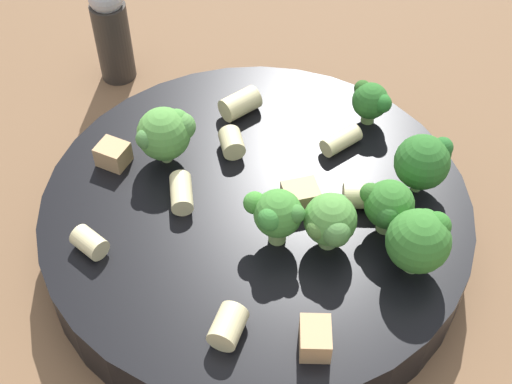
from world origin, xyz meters
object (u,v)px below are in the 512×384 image
object	(u,v)px
broccoli_floret_1	(372,101)
pepper_shaker	(111,30)
chicken_chunk_0	(301,200)
rigatoni_6	(341,140)
rigatoni_5	(362,196)
rigatoni_0	(232,143)
broccoli_floret_0	(420,239)
broccoli_floret_3	(330,221)
chicken_chunk_1	(113,154)
pasta_bowl	(256,218)
rigatoni_3	(90,243)
broccoli_floret_5	(166,132)
rigatoni_2	(181,196)
broccoli_floret_4	(388,205)
broccoli_floret_6	(277,214)
broccoli_floret_2	(425,161)
rigatoni_4	(228,326)
chicken_chunk_2	(315,338)
rigatoni_1	(240,104)

from	to	relation	value
broccoli_floret_1	pepper_shaker	size ratio (longest dim) A/B	0.35
chicken_chunk_0	rigatoni_6	bearing A→B (deg)	-26.88
rigatoni_5	rigatoni_0	bearing A→B (deg)	61.51
broccoli_floret_0	broccoli_floret_1	xyz separation A→B (m)	(0.13, 0.02, -0.01)
broccoli_floret_3	chicken_chunk_1	world-z (taller)	broccoli_floret_3
pasta_bowl	rigatoni_5	xyz separation A→B (m)	(-0.00, -0.07, 0.03)
pasta_bowl	rigatoni_3	bearing A→B (deg)	112.98
chicken_chunk_0	broccoli_floret_5	bearing A→B (deg)	65.57
pasta_bowl	pepper_shaker	world-z (taller)	pepper_shaker
broccoli_floret_1	broccoli_floret_5	world-z (taller)	broccoli_floret_5
rigatoni_6	rigatoni_2	bearing A→B (deg)	117.72
broccoli_floret_4	pasta_bowl	bearing A→B (deg)	76.31
rigatoni_2	chicken_chunk_1	world-z (taller)	chicken_chunk_1
rigatoni_0	broccoli_floret_6	bearing A→B (deg)	-157.86
broccoli_floret_5	rigatoni_6	bearing A→B (deg)	-82.51
pasta_bowl	rigatoni_6	bearing A→B (deg)	-47.30
broccoli_floret_2	rigatoni_0	bearing A→B (deg)	76.03
broccoli_floret_5	rigatoni_4	size ratio (longest dim) A/B	1.87
broccoli_floret_6	pepper_shaker	bearing A→B (deg)	33.53
pasta_bowl	chicken_chunk_2	distance (m)	0.12
broccoli_floret_6	broccoli_floret_4	bearing A→B (deg)	-80.65
rigatoni_2	rigatoni_5	xyz separation A→B (m)	(0.00, -0.12, 0.00)
rigatoni_3	rigatoni_6	size ratio (longest dim) A/B	0.72
broccoli_floret_4	rigatoni_5	size ratio (longest dim) A/B	1.61
rigatoni_2	broccoli_floret_0	bearing A→B (deg)	-107.49
rigatoni_0	chicken_chunk_0	world-z (taller)	rigatoni_0
rigatoni_6	rigatoni_1	bearing A→B (deg)	64.97
broccoli_floret_6	pepper_shaker	distance (m)	0.26
broccoli_floret_1	chicken_chunk_0	bearing A→B (deg)	149.07
rigatoni_4	rigatoni_5	distance (m)	0.13
chicken_chunk_0	rigatoni_1	bearing A→B (deg)	25.70
broccoli_floret_2	rigatoni_2	size ratio (longest dim) A/B	1.55
broccoli_floret_4	rigatoni_4	distance (m)	0.13
pasta_bowl	rigatoni_3	distance (m)	0.11
pasta_bowl	pepper_shaker	bearing A→B (deg)	35.11
rigatoni_2	chicken_chunk_0	xyz separation A→B (m)	(-0.00, -0.08, 0.00)
broccoli_floret_0	rigatoni_5	size ratio (longest dim) A/B	1.89
rigatoni_0	chicken_chunk_0	size ratio (longest dim) A/B	0.86
pasta_bowl	rigatoni_2	xyz separation A→B (m)	(-0.00, 0.05, 0.02)
broccoli_floret_5	broccoli_floret_4	bearing A→B (deg)	-111.91
broccoli_floret_1	rigatoni_4	distance (m)	0.21
rigatoni_0	rigatoni_3	world-z (taller)	rigatoni_0
broccoli_floret_5	rigatoni_3	size ratio (longest dim) A/B	2.05
broccoli_floret_3	rigatoni_6	xyz separation A→B (m)	(0.09, -0.01, -0.02)
broccoli_floret_6	rigatoni_2	xyz separation A→B (m)	(0.03, 0.06, -0.02)
broccoli_floret_5	chicken_chunk_0	size ratio (longest dim) A/B	1.86
pepper_shaker	broccoli_floret_6	bearing A→B (deg)	-146.47
broccoli_floret_2	rigatoni_3	xyz separation A→B (m)	(-0.06, 0.21, -0.02)
rigatoni_1	chicken_chunk_1	xyz separation A→B (m)	(-0.06, 0.09, -0.00)
broccoli_floret_5	rigatoni_1	bearing A→B (deg)	-43.47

